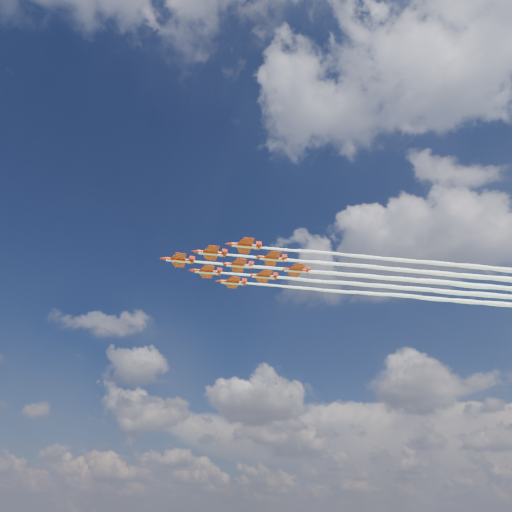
# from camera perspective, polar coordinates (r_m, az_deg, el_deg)

# --- Properties ---
(jet_lead) EXTENTS (85.21, 74.71, 2.63)m
(jet_lead) POSITION_cam_1_polar(r_m,az_deg,el_deg) (161.68, 10.00, -2.07)
(jet_lead) COLOR red
(jet_row2_port) EXTENTS (85.21, 74.71, 2.63)m
(jet_row2_port) POSITION_cam_1_polar(r_m,az_deg,el_deg) (159.92, 13.82, -1.34)
(jet_row2_port) COLOR red
(jet_row2_starb) EXTENTS (85.21, 74.71, 2.63)m
(jet_row2_starb) POSITION_cam_1_polar(r_m,az_deg,el_deg) (170.08, 12.20, -3.23)
(jet_row2_starb) COLOR red
(jet_row3_port) EXTENTS (85.21, 74.71, 2.63)m
(jet_row3_port) POSITION_cam_1_polar(r_m,az_deg,el_deg) (158.92, 17.71, -0.59)
(jet_row3_port) COLOR red
(jet_row3_centre) EXTENTS (85.21, 74.71, 2.63)m
(jet_row3_centre) POSITION_cam_1_polar(r_m,az_deg,el_deg) (168.68, 15.85, -2.54)
(jet_row3_centre) COLOR red
(jet_row3_starb) EXTENTS (85.21, 74.71, 2.63)m
(jet_row3_starb) POSITION_cam_1_polar(r_m,az_deg,el_deg) (178.77, 14.20, -4.27)
(jet_row3_starb) COLOR red
(jet_row4_port) EXTENTS (85.21, 74.71, 2.63)m
(jet_row4_port) POSITION_cam_1_polar(r_m,az_deg,el_deg) (167.99, 19.55, -1.83)
(jet_row4_port) COLOR red
(jet_row4_starb) EXTENTS (85.21, 74.71, 2.63)m
(jet_row4_starb) POSITION_cam_1_polar(r_m,az_deg,el_deg) (177.69, 17.69, -3.62)
(jet_row4_starb) COLOR red
(jet_tail) EXTENTS (85.21, 74.71, 2.63)m
(jet_tail) POSITION_cam_1_polar(r_m,az_deg,el_deg) (177.29, 21.20, -2.94)
(jet_tail) COLOR red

